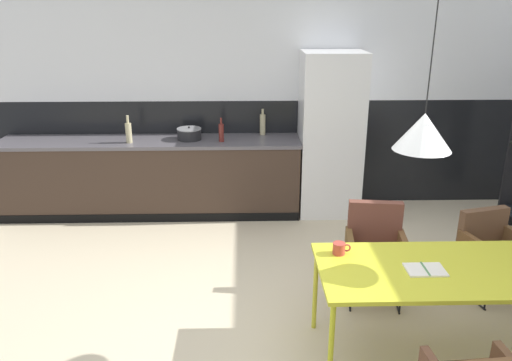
{
  "coord_description": "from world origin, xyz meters",
  "views": [
    {
      "loc": [
        -0.38,
        -2.99,
        2.42
      ],
      "look_at": [
        -0.28,
        0.95,
        1.03
      ],
      "focal_mm": 35.21,
      "sensor_mm": 36.0,
      "label": 1
    }
  ],
  "objects_px": {
    "armchair_near_window": "(491,242)",
    "bottle_vinegar_dark": "(129,132)",
    "armchair_facing_counter": "(375,241)",
    "bottle_wine_green": "(263,124)",
    "mug_tall_blue": "(339,248)",
    "pendant_lamp_over_table_near": "(423,132)",
    "dining_table": "(464,273)",
    "bottle_spice_small": "(221,132)",
    "open_book": "(425,270)",
    "cooking_pot": "(189,134)",
    "refrigerator_column": "(330,135)"
  },
  "relations": [
    {
      "from": "armchair_near_window",
      "to": "bottle_vinegar_dark",
      "type": "xyz_separation_m",
      "value": [
        -3.44,
        1.75,
        0.56
      ]
    },
    {
      "from": "armchair_facing_counter",
      "to": "bottle_wine_green",
      "type": "xyz_separation_m",
      "value": [
        -0.88,
        2.12,
        0.52
      ]
    },
    {
      "from": "armchair_near_window",
      "to": "mug_tall_blue",
      "type": "relative_size",
      "value": 5.58
    },
    {
      "from": "mug_tall_blue",
      "to": "pendant_lamp_over_table_near",
      "type": "bearing_deg",
      "value": -30.07
    },
    {
      "from": "dining_table",
      "to": "mug_tall_blue",
      "type": "xyz_separation_m",
      "value": [
        -0.82,
        0.22,
        0.08
      ]
    },
    {
      "from": "pendant_lamp_over_table_near",
      "to": "bottle_spice_small",
      "type": "bearing_deg",
      "value": 116.99
    },
    {
      "from": "bottle_wine_green",
      "to": "armchair_near_window",
      "type": "bearing_deg",
      "value": -47.65
    },
    {
      "from": "bottle_wine_green",
      "to": "bottle_vinegar_dark",
      "type": "relative_size",
      "value": 0.99
    },
    {
      "from": "bottle_spice_small",
      "to": "bottle_wine_green",
      "type": "relative_size",
      "value": 0.88
    },
    {
      "from": "open_book",
      "to": "armchair_facing_counter",
      "type": "bearing_deg",
      "value": 97.17
    },
    {
      "from": "mug_tall_blue",
      "to": "cooking_pot",
      "type": "bearing_deg",
      "value": 117.55
    },
    {
      "from": "bottle_spice_small",
      "to": "bottle_wine_green",
      "type": "height_order",
      "value": "bottle_wine_green"
    },
    {
      "from": "armchair_facing_counter",
      "to": "bottle_wine_green",
      "type": "distance_m",
      "value": 2.36
    },
    {
      "from": "bottle_spice_small",
      "to": "pendant_lamp_over_table_near",
      "type": "relative_size",
      "value": 0.27
    },
    {
      "from": "cooking_pot",
      "to": "pendant_lamp_over_table_near",
      "type": "relative_size",
      "value": 0.28
    },
    {
      "from": "mug_tall_blue",
      "to": "pendant_lamp_over_table_near",
      "type": "distance_m",
      "value": 1.04
    },
    {
      "from": "pendant_lamp_over_table_near",
      "to": "armchair_facing_counter",
      "type": "bearing_deg",
      "value": 89.36
    },
    {
      "from": "armchair_facing_counter",
      "to": "cooking_pot",
      "type": "height_order",
      "value": "cooking_pot"
    },
    {
      "from": "dining_table",
      "to": "cooking_pot",
      "type": "distance_m",
      "value": 3.49
    },
    {
      "from": "open_book",
      "to": "bottle_spice_small",
      "type": "relative_size",
      "value": 0.94
    },
    {
      "from": "refrigerator_column",
      "to": "armchair_near_window",
      "type": "xyz_separation_m",
      "value": [
        1.11,
        -1.86,
        -0.48
      ]
    },
    {
      "from": "armchair_near_window",
      "to": "open_book",
      "type": "relative_size",
      "value": 2.83
    },
    {
      "from": "open_book",
      "to": "bottle_wine_green",
      "type": "distance_m",
      "value": 3.15
    },
    {
      "from": "dining_table",
      "to": "pendant_lamp_over_table_near",
      "type": "bearing_deg",
      "value": -176.9
    },
    {
      "from": "refrigerator_column",
      "to": "mug_tall_blue",
      "type": "bearing_deg",
      "value": -97.72
    },
    {
      "from": "mug_tall_blue",
      "to": "cooking_pot",
      "type": "height_order",
      "value": "cooking_pot"
    },
    {
      "from": "mug_tall_blue",
      "to": "armchair_near_window",
      "type": "bearing_deg",
      "value": 23.86
    },
    {
      "from": "cooking_pot",
      "to": "bottle_vinegar_dark",
      "type": "distance_m",
      "value": 0.69
    },
    {
      "from": "armchair_facing_counter",
      "to": "armchair_near_window",
      "type": "distance_m",
      "value": 1.02
    },
    {
      "from": "armchair_facing_counter",
      "to": "bottle_spice_small",
      "type": "xyz_separation_m",
      "value": [
        -1.36,
        1.82,
        0.5
      ]
    },
    {
      "from": "armchair_facing_counter",
      "to": "armchair_near_window",
      "type": "relative_size",
      "value": 1.13
    },
    {
      "from": "open_book",
      "to": "cooking_pot",
      "type": "height_order",
      "value": "cooking_pot"
    },
    {
      "from": "bottle_vinegar_dark",
      "to": "cooking_pot",
      "type": "bearing_deg",
      "value": 11.01
    },
    {
      "from": "bottle_wine_green",
      "to": "pendant_lamp_over_table_near",
      "type": "relative_size",
      "value": 0.31
    },
    {
      "from": "armchair_facing_counter",
      "to": "armchair_near_window",
      "type": "height_order",
      "value": "armchair_facing_counter"
    },
    {
      "from": "armchair_facing_counter",
      "to": "dining_table",
      "type": "bearing_deg",
      "value": 122.54
    },
    {
      "from": "open_book",
      "to": "bottle_spice_small",
      "type": "xyz_separation_m",
      "value": [
        -1.47,
        2.67,
        0.29
      ]
    },
    {
      "from": "armchair_facing_counter",
      "to": "pendant_lamp_over_table_near",
      "type": "xyz_separation_m",
      "value": [
        -0.01,
        -0.84,
        1.16
      ]
    },
    {
      "from": "open_book",
      "to": "bottle_spice_small",
      "type": "bearing_deg",
      "value": 118.86
    },
    {
      "from": "refrigerator_column",
      "to": "cooking_pot",
      "type": "relative_size",
      "value": 6.73
    },
    {
      "from": "refrigerator_column",
      "to": "cooking_pot",
      "type": "xyz_separation_m",
      "value": [
        -1.65,
        0.02,
        0.02
      ]
    },
    {
      "from": "refrigerator_column",
      "to": "bottle_vinegar_dark",
      "type": "bearing_deg",
      "value": -177.19
    },
    {
      "from": "armchair_facing_counter",
      "to": "armchair_near_window",
      "type": "bearing_deg",
      "value": -170.47
    },
    {
      "from": "cooking_pot",
      "to": "armchair_facing_counter",
      "type": "bearing_deg",
      "value": -47.74
    },
    {
      "from": "armchair_near_window",
      "to": "open_book",
      "type": "distance_m",
      "value": 1.3
    },
    {
      "from": "refrigerator_column",
      "to": "armchair_near_window",
      "type": "bearing_deg",
      "value": -59.15
    },
    {
      "from": "bottle_spice_small",
      "to": "cooking_pot",
      "type": "bearing_deg",
      "value": 164.94
    },
    {
      "from": "armchair_near_window",
      "to": "bottle_wine_green",
      "type": "xyz_separation_m",
      "value": [
        -1.9,
        2.08,
        0.57
      ]
    },
    {
      "from": "refrigerator_column",
      "to": "bottle_spice_small",
      "type": "distance_m",
      "value": 1.28
    },
    {
      "from": "armchair_near_window",
      "to": "mug_tall_blue",
      "type": "distance_m",
      "value": 1.61
    }
  ]
}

